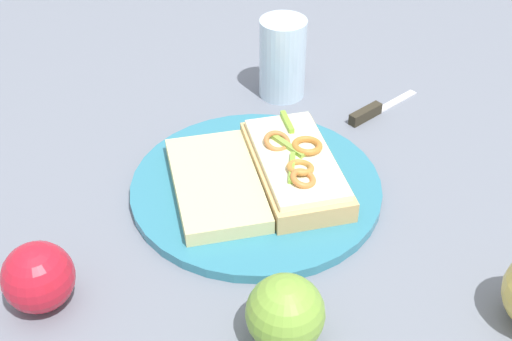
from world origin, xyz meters
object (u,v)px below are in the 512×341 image
(knife, at_px, (373,111))
(apple_0, at_px, (285,313))
(sandwich, at_px, (295,166))
(apple_2, at_px, (38,277))
(drinking_glass, at_px, (283,58))
(bread_slice_side, at_px, (216,183))
(plate, at_px, (256,187))

(knife, bearing_deg, apple_0, -150.39)
(sandwich, distance_m, apple_2, 0.32)
(sandwich, distance_m, drinking_glass, 0.22)
(apple_0, xyz_separation_m, apple_2, (-0.22, 0.10, -0.00))
(bread_slice_side, xyz_separation_m, drinking_glass, (0.14, 0.21, 0.04))
(apple_0, height_order, drinking_glass, drinking_glass)
(plate, height_order, drinking_glass, drinking_glass)
(sandwich, bearing_deg, bread_slice_side, -90.11)
(plate, bearing_deg, bread_slice_side, -179.99)
(bread_slice_side, bearing_deg, sandwich, 90.60)
(apple_0, distance_m, apple_2, 0.25)
(knife, bearing_deg, sandwich, -167.75)
(sandwich, relative_size, apple_0, 2.49)
(plate, height_order, apple_2, apple_2)
(apple_0, bearing_deg, apple_2, 155.48)
(sandwich, distance_m, bread_slice_side, 0.10)
(bread_slice_side, distance_m, apple_2, 0.23)
(knife, bearing_deg, drinking_glass, 115.09)
(bread_slice_side, relative_size, apple_2, 2.47)
(plate, xyz_separation_m, knife, (0.20, 0.12, 0.00))
(sandwich, bearing_deg, drinking_glass, 168.93)
(apple_2, bearing_deg, plate, 25.51)
(drinking_glass, bearing_deg, apple_2, -135.92)
(plate, xyz_separation_m, apple_2, (-0.25, -0.12, 0.03))
(sandwich, bearing_deg, apple_2, -68.26)
(apple_2, distance_m, drinking_glass, 0.47)
(sandwich, xyz_separation_m, apple_2, (-0.30, -0.12, 0.01))
(bread_slice_side, height_order, apple_0, apple_0)
(bread_slice_side, bearing_deg, apple_0, 6.60)
(plate, distance_m, apple_0, 0.23)
(apple_2, relative_size, knife, 0.58)
(plate, bearing_deg, apple_0, -96.57)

